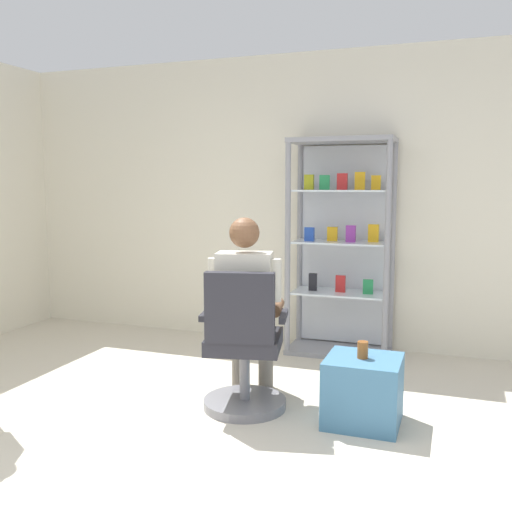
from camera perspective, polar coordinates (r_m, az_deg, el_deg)
ground_plane at (r=3.01m, az=-11.22°, el=-22.87°), size 7.20×7.20×0.00m
back_wall at (r=5.40m, az=4.97°, el=5.51°), size 6.00×0.10×2.70m
display_cabinet_main at (r=5.11m, az=8.60°, el=1.08°), size 0.90×0.45×1.90m
office_chair at (r=3.81m, az=-1.26°, el=-9.72°), size 0.61×0.58×0.96m
seated_shopkeeper at (r=3.89m, az=-0.93°, el=-4.54°), size 0.55×0.61×1.29m
storage_crate at (r=3.75m, az=10.67°, el=-13.10°), size 0.46×0.44×0.42m
tea_glass at (r=3.66m, az=10.63°, el=-9.22°), size 0.07×0.07×0.11m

